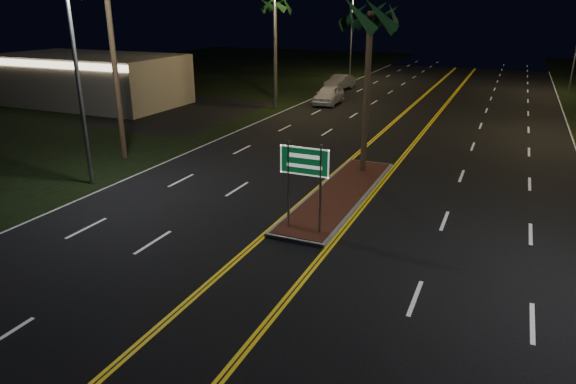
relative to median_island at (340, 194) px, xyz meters
The scene contains 13 objects.
ground 7.00m from the median_island, 90.00° to the right, with size 120.00×120.00×0.00m, color black.
grass_left 34.99m from the median_island, 149.04° to the left, with size 40.00×110.00×0.01m, color black.
median_island is the anchor object (origin of this frame).
highway_sign 4.80m from the median_island, 90.00° to the right, with size 1.80×0.08×3.20m.
commercial_building 29.13m from the median_island, 153.45° to the left, with size 15.00×8.12×4.00m.
streetlight_left_near 12.36m from the median_island, 164.22° to the right, with size 1.91×0.44×9.00m.
streetlight_left_mid 20.80m from the median_island, 121.98° to the left, with size 1.91×0.44×9.00m.
streetlight_left_far 38.89m from the median_island, 106.00° to the left, with size 1.91×0.44×9.00m.
streetlight_right_far 37.00m from the median_island, 73.13° to the left, with size 1.91×0.44×9.00m.
palm_median 8.00m from the median_island, 90.00° to the left, with size 2.40×2.40×8.30m.
palm_left_far 25.76m from the median_island, 121.36° to the left, with size 2.40×2.40×8.80m.
car_near 22.21m from the median_island, 110.68° to the left, with size 2.28×5.32×1.77m, color white.
car_far 30.38m from the median_island, 108.23° to the left, with size 2.09×4.87×1.62m, color silver.
Camera 1 is at (6.23, -12.87, 7.69)m, focal length 32.00 mm.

